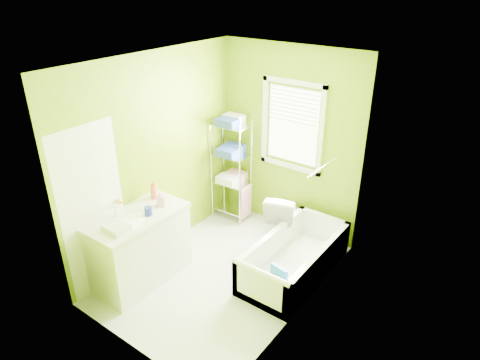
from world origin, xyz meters
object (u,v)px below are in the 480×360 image
Objects in this scene: bathtub at (293,263)px; vanity at (140,246)px; wire_shelf_unit at (232,158)px; toilet at (283,215)px.

vanity is at bearing -141.58° from bathtub.
wire_shelf_unit is (-0.00, 1.81, 0.50)m from vanity.
bathtub is at bearing 112.81° from toilet.
bathtub is at bearing -24.88° from wire_shelf_unit.
toilet is 1.09m from wire_shelf_unit.
vanity is 0.74× the size of wire_shelf_unit.
wire_shelf_unit is (-0.91, 0.04, 0.61)m from toilet.
vanity is at bearing 45.13° from toilet.
toilet is at bearing 130.63° from bathtub.
wire_shelf_unit reaches higher than toilet.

